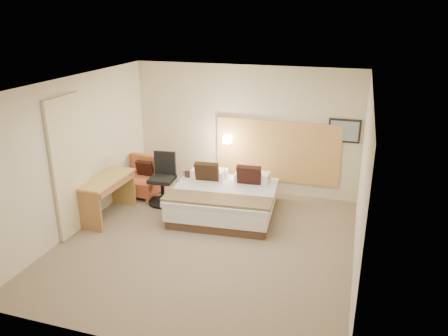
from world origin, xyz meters
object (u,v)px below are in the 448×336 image
(bed, at_px, (225,199))
(side_table, at_px, (186,188))
(desk_chair, at_px, (163,183))
(lounge_chair, at_px, (143,180))
(desk, at_px, (107,186))

(bed, bearing_deg, side_table, 160.41)
(bed, bearing_deg, desk_chair, 175.45)
(lounge_chair, xyz_separation_m, desk_chair, (0.60, -0.26, 0.10))
(desk_chair, bearing_deg, bed, -4.55)
(desk_chair, bearing_deg, desk, -128.25)
(bed, xyz_separation_m, lounge_chair, (-1.94, 0.37, 0.02))
(side_table, height_order, desk_chair, desk_chair)
(desk, distance_m, desk_chair, 1.18)
(lounge_chair, bearing_deg, side_table, -2.06)
(bed, relative_size, desk_chair, 1.98)
(lounge_chair, height_order, desk_chair, desk_chair)
(bed, relative_size, lounge_chair, 2.49)
(lounge_chair, relative_size, desk, 0.64)
(desk, bearing_deg, side_table, 45.51)
(bed, height_order, desk, bed)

